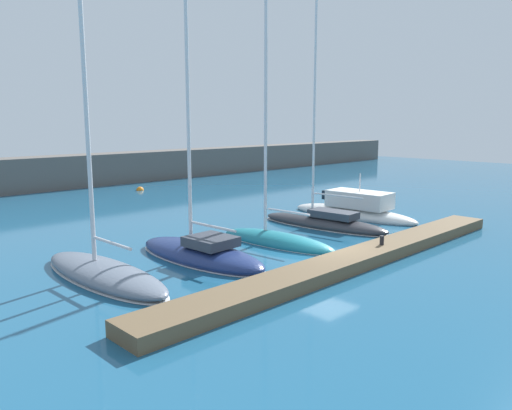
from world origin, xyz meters
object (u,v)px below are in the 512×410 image
(sailboat_teal_third, at_px, (276,239))
(dock_bollard, at_px, (382,240))
(sailboat_navy_second, at_px, (201,251))
(motorboat_white_fifth, at_px, (354,210))
(mooring_buoy_orange, at_px, (140,190))
(sailboat_charcoal_fourth, at_px, (324,221))
(sailboat_slate_nearest, at_px, (103,270))

(sailboat_teal_third, xyz_separation_m, dock_bollard, (1.82, -5.13, 0.53))
(sailboat_navy_second, height_order, motorboat_white_fifth, sailboat_navy_second)
(sailboat_navy_second, relative_size, mooring_buoy_orange, 25.00)
(motorboat_white_fifth, xyz_separation_m, mooring_buoy_orange, (-3.45, 21.05, -0.45))
(motorboat_white_fifth, bearing_deg, sailboat_teal_third, 95.85)
(motorboat_white_fifth, bearing_deg, mooring_buoy_orange, 6.10)
(sailboat_charcoal_fourth, bearing_deg, mooring_buoy_orange, -7.07)
(sailboat_slate_nearest, distance_m, mooring_buoy_orange, 26.20)
(mooring_buoy_orange, bearing_deg, sailboat_teal_third, -104.16)
(motorboat_white_fifth, bearing_deg, sailboat_slate_nearest, 88.26)
(sailboat_slate_nearest, bearing_deg, motorboat_white_fifth, -89.74)
(motorboat_white_fifth, xyz_separation_m, dock_bollard, (-7.31, -6.58, 0.32))
(sailboat_charcoal_fourth, xyz_separation_m, motorboat_white_fifth, (3.98, 0.59, 0.11))
(sailboat_navy_second, height_order, mooring_buoy_orange, sailboat_navy_second)
(motorboat_white_fifth, relative_size, dock_bollard, 21.17)
(sailboat_teal_third, xyz_separation_m, sailboat_charcoal_fourth, (5.14, 0.87, 0.09))
(sailboat_slate_nearest, bearing_deg, sailboat_navy_second, -97.89)
(mooring_buoy_orange, xyz_separation_m, dock_bollard, (-3.86, -27.63, 0.77))
(sailboat_teal_third, relative_size, sailboat_charcoal_fourth, 0.93)
(sailboat_teal_third, xyz_separation_m, mooring_buoy_orange, (5.68, 22.50, -0.24))
(sailboat_teal_third, xyz_separation_m, motorboat_white_fifth, (9.13, 1.45, 0.21))
(mooring_buoy_orange, bearing_deg, sailboat_slate_nearest, -124.76)
(sailboat_slate_nearest, distance_m, sailboat_charcoal_fourth, 14.40)
(mooring_buoy_orange, bearing_deg, sailboat_charcoal_fourth, -91.41)
(sailboat_navy_second, bearing_deg, sailboat_charcoal_fourth, -90.24)
(sailboat_charcoal_fourth, bearing_deg, sailboat_navy_second, 86.80)
(sailboat_slate_nearest, xyz_separation_m, mooring_buoy_orange, (14.94, 21.52, -0.37))
(sailboat_teal_third, distance_m, dock_bollard, 5.47)
(sailboat_navy_second, xyz_separation_m, mooring_buoy_orange, (10.34, 22.06, -0.38))
(motorboat_white_fifth, distance_m, mooring_buoy_orange, 21.33)
(motorboat_white_fifth, bearing_deg, sailboat_charcoal_fourth, 95.21)
(sailboat_teal_third, bearing_deg, sailboat_navy_second, 79.32)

